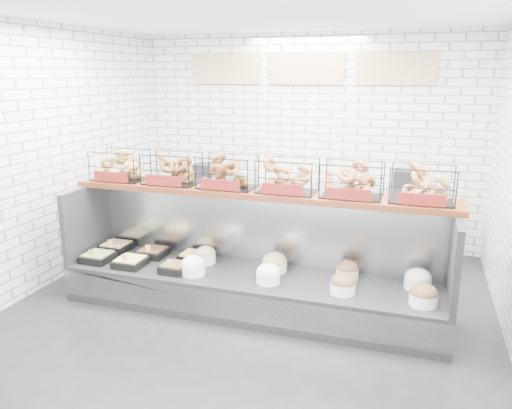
% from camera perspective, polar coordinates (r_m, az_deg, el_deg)
% --- Properties ---
extents(ground, '(5.50, 5.50, 0.00)m').
position_cam_1_polar(ground, '(5.21, -1.74, -13.17)').
color(ground, black).
rests_on(ground, ground).
extents(room_shell, '(5.02, 5.51, 3.01)m').
position_cam_1_polar(room_shell, '(5.19, 0.39, 10.52)').
color(room_shell, silver).
rests_on(room_shell, ground).
extents(display_case, '(4.00, 0.90, 1.20)m').
position_cam_1_polar(display_case, '(5.36, -0.46, -8.44)').
color(display_case, black).
rests_on(display_case, ground).
extents(bagel_shelf, '(4.10, 0.50, 0.40)m').
position_cam_1_polar(bagel_shelf, '(5.20, 0.09, 3.17)').
color(bagel_shelf, '#471D0F').
rests_on(bagel_shelf, display_case).
extents(prep_counter, '(4.00, 0.60, 1.20)m').
position_cam_1_polar(prep_counter, '(7.21, 4.80, -1.16)').
color(prep_counter, '#93969B').
rests_on(prep_counter, ground).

